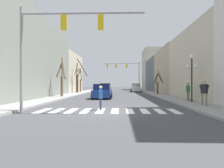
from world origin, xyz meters
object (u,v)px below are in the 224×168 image
car_parked_right_near (136,88)px  street_lamp_right_corner (192,68)px  car_parked_right_mid (105,89)px  street_tree_right_far (79,80)px  pedestrian_waiting_at_curb (188,90)px  traffic_signal_near (57,35)px  pedestrian_on_left_sidewalk (101,96)px  car_parked_left_near (102,92)px  street_tree_right_mid (62,78)px  traffic_signal_far (126,69)px  street_tree_right_near (158,84)px  pedestrian_crossing_street (204,90)px  street_tree_left_near (78,79)px

car_parked_right_near → street_lamp_right_corner: bearing=-174.4°
street_lamp_right_corner → car_parked_right_mid: street_lamp_right_corner is taller
street_lamp_right_corner → car_parked_right_near: street_lamp_right_corner is taller
car_parked_right_near → street_tree_right_far: bearing=106.4°
car_parked_right_near → car_parked_right_mid: bearing=142.4°
car_parked_right_near → pedestrian_waiting_at_curb: size_ratio=2.60×
traffic_signal_near → pedestrian_on_left_sidewalk: traffic_signal_near is taller
street_lamp_right_corner → car_parked_left_near: bearing=142.1°
car_parked_right_mid → street_tree_right_mid: size_ratio=0.90×
traffic_signal_far → car_parked_left_near: traffic_signal_far is taller
street_tree_right_near → pedestrian_crossing_street: bearing=-89.1°
traffic_signal_near → pedestrian_on_left_sidewalk: size_ratio=4.67×
traffic_signal_near → car_parked_right_mid: traffic_signal_near is taller
car_parked_left_near → car_parked_right_mid: size_ratio=1.02×
traffic_signal_near → traffic_signal_far: size_ratio=0.92×
traffic_signal_far → street_tree_left_near: traffic_signal_far is taller
street_lamp_right_corner → traffic_signal_far: bearing=98.9°
traffic_signal_near → car_parked_right_near: (6.93, 33.33, -3.66)m
traffic_signal_near → pedestrian_crossing_street: bearing=17.5°
traffic_signal_far → pedestrian_on_left_sidewalk: bearing=-94.3°
pedestrian_waiting_at_curb → car_parked_right_mid: bearing=67.7°
traffic_signal_near → pedestrian_on_left_sidewalk: (2.39, 1.36, -3.57)m
street_tree_right_mid → car_parked_right_mid: bearing=69.2°
pedestrian_crossing_street → street_tree_right_far: size_ratio=0.38×
pedestrian_crossing_street → pedestrian_on_left_sidewalk: bearing=63.9°
traffic_signal_near → street_tree_left_near: street_tree_left_near is taller
street_lamp_right_corner → street_tree_right_mid: (-13.06, 7.88, -0.60)m
car_parked_left_near → pedestrian_crossing_street: 12.10m
traffic_signal_far → pedestrian_waiting_at_curb: (4.82, -28.11, -3.81)m
traffic_signal_far → car_parked_right_near: (1.97, -2.28, -4.10)m
pedestrian_crossing_street → street_tree_right_mid: (-12.97, 10.82, 1.18)m
pedestrian_on_left_sidewalk → street_tree_right_far: (-6.76, 28.63, 1.60)m
traffic_signal_near → street_tree_left_near: size_ratio=1.18×
traffic_signal_far → car_parked_right_near: size_ratio=1.85×
pedestrian_on_left_sidewalk → street_tree_right_mid: size_ratio=0.32×
traffic_signal_far → street_tree_right_far: traffic_signal_far is taller
pedestrian_on_left_sidewalk → pedestrian_waiting_at_curb: bearing=-50.8°
street_tree_right_mid → street_tree_right_near: size_ratio=1.36×
street_tree_right_near → traffic_signal_far: bearing=105.3°
traffic_signal_far → street_lamp_right_corner: bearing=-81.1°
street_lamp_right_corner → street_tree_right_near: (-0.37, 14.11, -1.27)m
traffic_signal_near → street_tree_right_far: 30.38m
street_lamp_right_corner → pedestrian_crossing_street: street_lamp_right_corner is taller
traffic_signal_near → street_lamp_right_corner: size_ratio=1.81×
pedestrian_crossing_street → pedestrian_waiting_at_curb: (0.27, 4.51, -0.08)m
car_parked_right_mid → street_tree_right_far: bearing=-128.2°
traffic_signal_far → street_tree_right_far: (-9.34, -5.62, -2.41)m
traffic_signal_near → pedestrian_crossing_street: traffic_signal_near is taller
street_lamp_right_corner → car_parked_left_near: (-8.00, 6.22, -2.20)m
pedestrian_waiting_at_curb → pedestrian_on_left_sidewalk: bearing=171.8°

